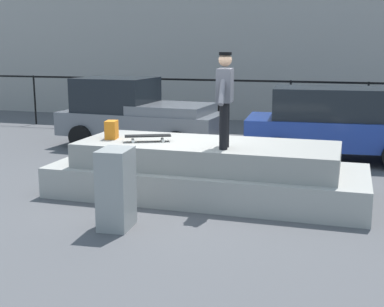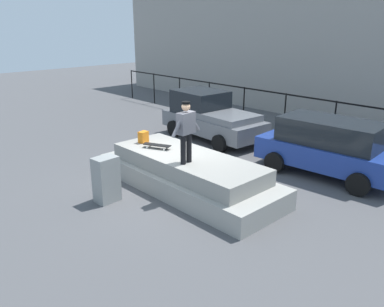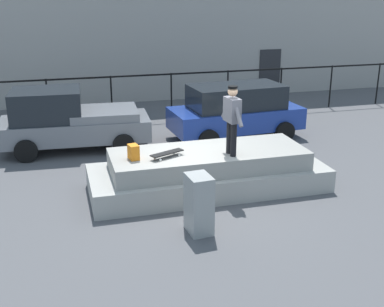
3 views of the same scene
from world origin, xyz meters
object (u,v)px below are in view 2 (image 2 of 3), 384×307
(skateboard, at_px, (157,145))
(backpack, at_px, (143,137))
(car_grey_pickup_near, at_px, (210,116))
(utility_box, at_px, (106,179))
(car_blue_hatchback_mid, at_px, (329,146))
(skateboarder, at_px, (186,128))

(skateboard, relative_size, backpack, 2.47)
(car_grey_pickup_near, bearing_deg, utility_box, -69.86)
(car_blue_hatchback_mid, bearing_deg, skateboarder, -111.78)
(car_blue_hatchback_mid, bearing_deg, utility_box, -116.62)
(skateboarder, distance_m, car_grey_pickup_near, 5.74)
(skateboarder, height_order, backpack, skateboarder)
(skateboarder, bearing_deg, skateboard, 172.06)
(skateboarder, bearing_deg, car_grey_pickup_near, 128.05)
(car_grey_pickup_near, xyz_separation_m, utility_box, (2.23, -6.09, -0.30))
(utility_box, bearing_deg, car_grey_pickup_near, 105.44)
(backpack, distance_m, car_blue_hatchback_mid, 5.58)
(utility_box, bearing_deg, skateboarder, 47.88)
(skateboard, height_order, backpack, backpack)
(car_grey_pickup_near, bearing_deg, skateboard, -64.59)
(skateboarder, relative_size, backpack, 4.71)
(skateboarder, bearing_deg, backpack, 172.79)
(skateboarder, distance_m, car_blue_hatchback_mid, 4.68)
(car_grey_pickup_near, height_order, utility_box, car_grey_pickup_near)
(car_grey_pickup_near, bearing_deg, skateboarder, -51.95)
(skateboard, xyz_separation_m, car_grey_pickup_near, (-2.02, 4.25, -0.18))
(backpack, height_order, car_grey_pickup_near, car_grey_pickup_near)
(car_blue_hatchback_mid, xyz_separation_m, utility_box, (-2.95, -5.89, -0.31))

